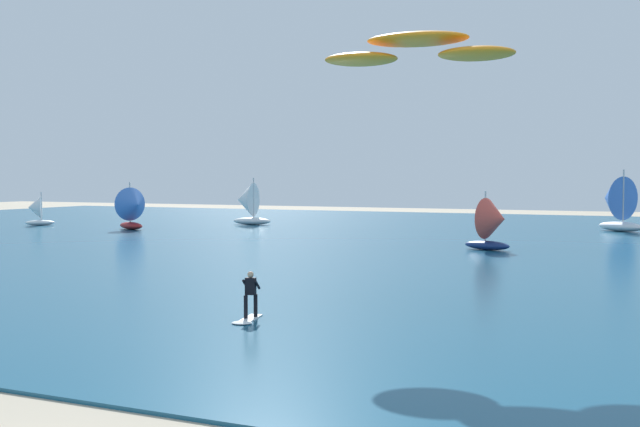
{
  "coord_description": "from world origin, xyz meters",
  "views": [
    {
      "loc": [
        10.63,
        -8.59,
        5.08
      ],
      "look_at": [
        -0.75,
        16.73,
        3.74
      ],
      "focal_mm": 43.15,
      "sensor_mm": 36.0,
      "label": 1
    }
  ],
  "objects_px": {
    "sailboat_trailing": "(247,203)",
    "sailboat_leading": "(615,203)",
    "sailboat_anchored_offshore": "(36,210)",
    "sailboat_mid_left": "(494,223)",
    "sailboat_mid_right": "(133,208)",
    "kitesurfer": "(249,303)",
    "kite": "(418,50)"
  },
  "relations": [
    {
      "from": "sailboat_trailing",
      "to": "sailboat_leading",
      "type": "relative_size",
      "value": 0.86
    },
    {
      "from": "sailboat_anchored_offshore",
      "to": "sailboat_mid_left",
      "type": "bearing_deg",
      "value": -8.81
    },
    {
      "from": "sailboat_leading",
      "to": "sailboat_mid_right",
      "type": "bearing_deg",
      "value": -157.9
    },
    {
      "from": "sailboat_leading",
      "to": "sailboat_anchored_offshore",
      "type": "bearing_deg",
      "value": -163.84
    },
    {
      "from": "sailboat_leading",
      "to": "sailboat_anchored_offshore",
      "type": "distance_m",
      "value": 56.52
    },
    {
      "from": "sailboat_leading",
      "to": "kitesurfer",
      "type": "bearing_deg",
      "value": -99.77
    },
    {
      "from": "kite",
      "to": "sailboat_anchored_offshore",
      "type": "bearing_deg",
      "value": 147.71
    },
    {
      "from": "kitesurfer",
      "to": "sailboat_mid_right",
      "type": "relative_size",
      "value": 0.46
    },
    {
      "from": "sailboat_trailing",
      "to": "sailboat_anchored_offshore",
      "type": "relative_size",
      "value": 1.41
    },
    {
      "from": "sailboat_anchored_offshore",
      "to": "sailboat_mid_right",
      "type": "bearing_deg",
      "value": -4.43
    },
    {
      "from": "kite",
      "to": "sailboat_leading",
      "type": "relative_size",
      "value": 1.31
    },
    {
      "from": "sailboat_mid_left",
      "to": "sailboat_anchored_offshore",
      "type": "bearing_deg",
      "value": 171.19
    },
    {
      "from": "sailboat_leading",
      "to": "sailboat_mid_left",
      "type": "xyz_separation_m",
      "value": [
        -6.34,
        -23.16,
        -0.75
      ]
    },
    {
      "from": "sailboat_mid_right",
      "to": "sailboat_leading",
      "type": "bearing_deg",
      "value": 22.1
    },
    {
      "from": "sailboat_trailing",
      "to": "sailboat_leading",
      "type": "height_order",
      "value": "sailboat_leading"
    },
    {
      "from": "sailboat_trailing",
      "to": "sailboat_mid_left",
      "type": "relative_size",
      "value": 1.22
    },
    {
      "from": "sailboat_mid_left",
      "to": "kitesurfer",
      "type": "bearing_deg",
      "value": -95.17
    },
    {
      "from": "kitesurfer",
      "to": "sailboat_trailing",
      "type": "xyz_separation_m",
      "value": [
        -26.38,
        46.14,
        1.61
      ]
    },
    {
      "from": "kite",
      "to": "sailboat_mid_right",
      "type": "distance_m",
      "value": 48.49
    },
    {
      "from": "sailboat_leading",
      "to": "kite",
      "type": "bearing_deg",
      "value": -95.25
    },
    {
      "from": "kite",
      "to": "sailboat_mid_right",
      "type": "xyz_separation_m",
      "value": [
        -36.88,
        30.54,
        -7.66
      ]
    },
    {
      "from": "sailboat_mid_left",
      "to": "kite",
      "type": "bearing_deg",
      "value": -85.26
    },
    {
      "from": "kitesurfer",
      "to": "sailboat_mid_right",
      "type": "distance_m",
      "value": 47.77
    },
    {
      "from": "sailboat_mid_left",
      "to": "sailboat_anchored_offshore",
      "type": "xyz_separation_m",
      "value": [
        -47.93,
        7.43,
        -0.25
      ]
    },
    {
      "from": "kite",
      "to": "kitesurfer",
      "type": "bearing_deg",
      "value": -134.76
    },
    {
      "from": "sailboat_leading",
      "to": "sailboat_anchored_offshore",
      "type": "xyz_separation_m",
      "value": [
        -54.27,
        -15.73,
        -1.0
      ]
    },
    {
      "from": "sailboat_trailing",
      "to": "sailboat_anchored_offshore",
      "type": "height_order",
      "value": "sailboat_trailing"
    },
    {
      "from": "kite",
      "to": "sailboat_leading",
      "type": "bearing_deg",
      "value": 84.75
    },
    {
      "from": "sailboat_leading",
      "to": "sailboat_mid_left",
      "type": "relative_size",
      "value": 1.41
    },
    {
      "from": "kite",
      "to": "sailboat_mid_left",
      "type": "bearing_deg",
      "value": 94.74
    },
    {
      "from": "kite",
      "to": "sailboat_mid_left",
      "type": "xyz_separation_m",
      "value": [
        -2.0,
        24.12,
        -7.88
      ]
    },
    {
      "from": "kitesurfer",
      "to": "sailboat_trailing",
      "type": "bearing_deg",
      "value": 119.76
    }
  ]
}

